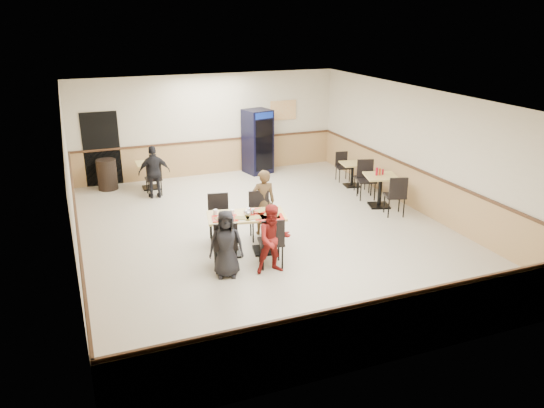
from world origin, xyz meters
name	(u,v)px	position (x,y,z in m)	size (l,w,h in m)	color
ground	(268,233)	(0.00, 0.00, 0.00)	(10.00, 10.00, 0.00)	beige
room_shell	(295,170)	(1.78, 2.55, 0.58)	(10.00, 10.00, 10.00)	silver
main_table	(247,228)	(-0.78, -0.82, 0.55)	(1.67, 1.06, 0.83)	black
main_chairs	(244,229)	(-0.84, -0.81, 0.53)	(1.70, 2.05, 1.05)	black
diner_woman_left	(226,244)	(-1.46, -1.65, 0.65)	(0.63, 0.41, 1.30)	black
diner_woman_right	(274,239)	(-0.59, -1.82, 0.68)	(0.66, 0.51, 1.35)	maroon
diner_man_opposite	(263,202)	(-0.11, 0.01, 0.74)	(0.54, 0.35, 1.47)	#4E3921
lone_diner	(154,172)	(-1.93, 3.35, 0.70)	(0.82, 0.34, 1.41)	black
tabletop_clutter	(250,215)	(-0.75, -0.92, 0.85)	(1.42, 0.85, 0.12)	red
side_table_near	(380,186)	(3.25, 0.59, 0.55)	(0.95, 0.95, 0.82)	black
side_table_near_chair_south	(395,195)	(3.25, -0.07, 0.52)	(0.48, 0.48, 1.04)	black
side_table_near_chair_north	(367,180)	(3.25, 1.25, 0.52)	(0.48, 0.48, 1.04)	black
side_table_far	(352,171)	(3.43, 2.31, 0.45)	(0.72, 0.72, 0.68)	black
side_table_far_chair_south	(362,177)	(3.43, 1.77, 0.43)	(0.40, 0.40, 0.86)	black
side_table_far_chair_north	(343,167)	(3.43, 2.86, 0.43)	(0.40, 0.40, 0.86)	black
condiment_caddy	(379,172)	(3.22, 0.64, 0.91)	(0.23, 0.06, 0.20)	#A80C1F
back_table	(150,171)	(-1.93, 4.20, 0.50)	(0.71, 0.71, 0.75)	black
back_table_chair_lone	(153,178)	(-1.93, 3.60, 0.47)	(0.44, 0.44, 0.95)	black
pepsi_cooler	(258,142)	(1.41, 4.59, 0.97)	(0.88, 0.88, 1.94)	black
trash_bin	(107,174)	(-3.05, 4.55, 0.43)	(0.54, 0.54, 0.85)	black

